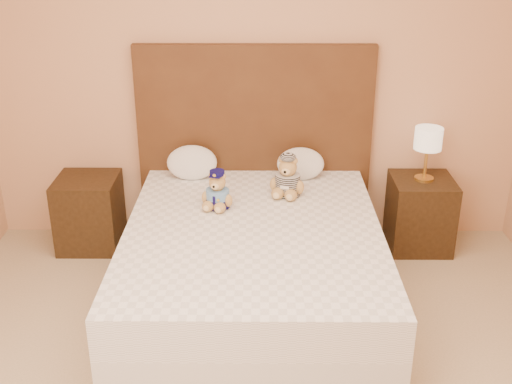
% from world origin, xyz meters
% --- Properties ---
extents(room_walls, '(4.04, 4.52, 2.72)m').
position_xyz_m(room_walls, '(0.00, 0.46, 1.81)').
color(room_walls, tan).
rests_on(room_walls, ground).
extents(bed, '(1.60, 2.00, 0.55)m').
position_xyz_m(bed, '(0.00, 1.20, 0.28)').
color(bed, white).
rests_on(bed, ground).
extents(headboard, '(1.75, 0.08, 1.50)m').
position_xyz_m(headboard, '(0.00, 2.21, 0.75)').
color(headboard, '#4E2F17').
rests_on(headboard, ground).
extents(nightstand_left, '(0.45, 0.45, 0.55)m').
position_xyz_m(nightstand_left, '(-1.25, 2.00, 0.28)').
color(nightstand_left, '#362311').
rests_on(nightstand_left, ground).
extents(nightstand_right, '(0.45, 0.45, 0.55)m').
position_xyz_m(nightstand_right, '(1.25, 2.00, 0.28)').
color(nightstand_right, '#362311').
rests_on(nightstand_right, ground).
extents(lamp, '(0.20, 0.20, 0.40)m').
position_xyz_m(lamp, '(1.25, 2.00, 0.85)').
color(lamp, gold).
rests_on(lamp, nightstand_right).
extents(teddy_police, '(0.28, 0.27, 0.26)m').
position_xyz_m(teddy_police, '(-0.24, 1.50, 0.68)').
color(teddy_police, '#BD8449').
rests_on(teddy_police, bed).
extents(teddy_prisoner, '(0.32, 0.31, 0.29)m').
position_xyz_m(teddy_prisoner, '(0.23, 1.71, 0.69)').
color(teddy_prisoner, '#BD8449').
rests_on(teddy_prisoner, bed).
extents(pillow_left, '(0.37, 0.24, 0.26)m').
position_xyz_m(pillow_left, '(-0.46, 2.03, 0.68)').
color(pillow_left, white).
rests_on(pillow_left, bed).
extents(pillow_right, '(0.35, 0.22, 0.24)m').
position_xyz_m(pillow_right, '(0.34, 2.03, 0.67)').
color(pillow_right, white).
rests_on(pillow_right, bed).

